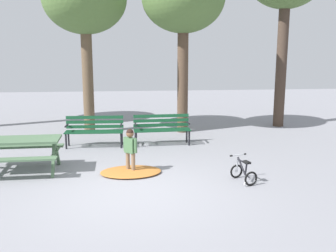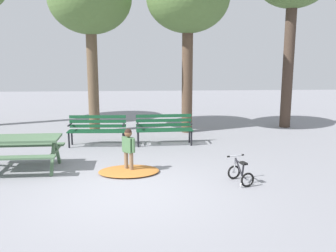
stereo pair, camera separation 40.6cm
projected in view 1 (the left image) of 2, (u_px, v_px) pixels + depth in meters
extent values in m
plane|color=gray|center=(132.00, 192.00, 7.43)|extent=(36.00, 36.00, 0.00)
cube|color=#4C6B4C|center=(18.00, 140.00, 8.47)|extent=(1.82, 0.82, 0.05)
cube|color=#4C6B4C|center=(12.00, 160.00, 8.00)|extent=(1.81, 0.30, 0.04)
cube|color=#4C6B4C|center=(24.00, 147.00, 9.07)|extent=(1.81, 0.30, 0.04)
cube|color=#4C6B4C|center=(53.00, 159.00, 8.41)|extent=(0.08, 0.57, 0.76)
cube|color=#4C6B4C|center=(57.00, 153.00, 8.89)|extent=(0.08, 0.57, 0.76)
cube|color=#4C6B4C|center=(55.00, 153.00, 8.64)|extent=(0.11, 1.10, 0.04)
cube|color=#144728|center=(95.00, 130.00, 10.90)|extent=(1.60, 0.13, 0.03)
cube|color=#144728|center=(94.00, 131.00, 10.79)|extent=(1.60, 0.13, 0.03)
cube|color=#144728|center=(94.00, 132.00, 10.67)|extent=(1.60, 0.13, 0.03)
cube|color=#144728|center=(93.00, 133.00, 10.55)|extent=(1.60, 0.13, 0.03)
cube|color=#144728|center=(95.00, 127.00, 10.92)|extent=(1.60, 0.10, 0.09)
cube|color=#144728|center=(95.00, 122.00, 10.90)|extent=(1.60, 0.10, 0.09)
cube|color=#144728|center=(95.00, 117.00, 10.87)|extent=(1.60, 0.10, 0.09)
cylinder|color=black|center=(121.00, 140.00, 10.66)|extent=(0.05, 0.05, 0.44)
cylinder|color=black|center=(122.00, 137.00, 11.01)|extent=(0.05, 0.05, 0.44)
cube|color=black|center=(121.00, 125.00, 10.76)|extent=(0.06, 0.40, 0.03)
cylinder|color=black|center=(66.00, 141.00, 10.57)|extent=(0.05, 0.05, 0.44)
cylinder|color=black|center=(69.00, 138.00, 10.92)|extent=(0.05, 0.05, 0.44)
cube|color=black|center=(67.00, 126.00, 10.67)|extent=(0.06, 0.40, 0.03)
cube|color=#144728|center=(161.00, 129.00, 11.14)|extent=(1.60, 0.14, 0.03)
cube|color=#144728|center=(162.00, 129.00, 11.02)|extent=(1.60, 0.14, 0.03)
cube|color=#144728|center=(162.00, 130.00, 10.90)|extent=(1.60, 0.14, 0.03)
cube|color=#144728|center=(163.00, 131.00, 10.79)|extent=(1.60, 0.14, 0.03)
cube|color=#144728|center=(161.00, 125.00, 11.16)|extent=(1.60, 0.11, 0.09)
cube|color=#144728|center=(161.00, 120.00, 11.13)|extent=(1.60, 0.11, 0.09)
cube|color=#144728|center=(161.00, 116.00, 11.10)|extent=(1.60, 0.11, 0.09)
cylinder|color=black|center=(189.00, 138.00, 10.96)|extent=(0.05, 0.05, 0.44)
cylinder|color=black|center=(187.00, 135.00, 11.31)|extent=(0.05, 0.05, 0.44)
cube|color=black|center=(188.00, 123.00, 11.05)|extent=(0.06, 0.40, 0.03)
cylinder|color=black|center=(136.00, 140.00, 10.74)|extent=(0.05, 0.05, 0.44)
cylinder|color=black|center=(135.00, 137.00, 11.09)|extent=(0.05, 0.05, 0.44)
cube|color=black|center=(136.00, 124.00, 10.84)|extent=(0.06, 0.40, 0.03)
cylinder|color=#7F664C|center=(133.00, 163.00, 8.53)|extent=(0.09, 0.09, 0.45)
cube|color=black|center=(133.00, 172.00, 8.57)|extent=(0.17, 0.18, 0.06)
cylinder|color=#7F664C|center=(128.00, 162.00, 8.62)|extent=(0.09, 0.09, 0.45)
cube|color=black|center=(128.00, 170.00, 8.66)|extent=(0.17, 0.18, 0.06)
cube|color=#477047|center=(130.00, 145.00, 8.50)|extent=(0.27, 0.26, 0.33)
sphere|color=brown|center=(130.00, 134.00, 8.44)|extent=(0.17, 0.17, 0.17)
sphere|color=black|center=(130.00, 132.00, 8.44)|extent=(0.16, 0.16, 0.16)
cylinder|color=#477047|center=(136.00, 146.00, 8.41)|extent=(0.07, 0.07, 0.31)
cylinder|color=#477047|center=(125.00, 144.00, 8.58)|extent=(0.07, 0.07, 0.31)
torus|color=black|center=(236.00, 171.00, 8.21)|extent=(0.30, 0.13, 0.30)
cylinder|color=silver|center=(236.00, 171.00, 8.21)|extent=(0.06, 0.05, 0.04)
torus|color=black|center=(251.00, 179.00, 7.74)|extent=(0.30, 0.13, 0.30)
cylinder|color=silver|center=(251.00, 179.00, 7.74)|extent=(0.06, 0.05, 0.04)
torus|color=white|center=(246.00, 184.00, 7.72)|extent=(0.11, 0.06, 0.11)
torus|color=white|center=(255.00, 182.00, 7.80)|extent=(0.11, 0.06, 0.11)
cylinder|color=black|center=(242.00, 166.00, 8.01)|extent=(0.13, 0.30, 0.32)
cylinder|color=black|center=(246.00, 169.00, 7.87)|extent=(0.06, 0.08, 0.27)
cylinder|color=black|center=(248.00, 177.00, 7.83)|extent=(0.09, 0.20, 0.05)
cylinder|color=silver|center=(237.00, 164.00, 8.16)|extent=(0.05, 0.08, 0.32)
cylinder|color=black|center=(242.00, 162.00, 7.97)|extent=(0.13, 0.32, 0.05)
cube|color=black|center=(247.00, 162.00, 7.82)|extent=(0.14, 0.19, 0.04)
cylinder|color=silver|center=(238.00, 155.00, 8.10)|extent=(0.33, 0.13, 0.02)
cylinder|color=black|center=(231.00, 156.00, 8.03)|extent=(0.06, 0.05, 0.04)
cylinder|color=black|center=(245.00, 154.00, 8.16)|extent=(0.06, 0.05, 0.04)
ellipsoid|color=#B26B2D|center=(131.00, 172.00, 8.55)|extent=(1.40, 1.02, 0.07)
cylinder|color=brown|center=(88.00, 82.00, 12.39)|extent=(0.35, 0.35, 3.33)
cylinder|color=brown|center=(183.00, 81.00, 12.49)|extent=(0.35, 0.35, 3.37)
cylinder|color=#423328|center=(281.00, 66.00, 13.37)|extent=(0.36, 0.36, 4.20)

